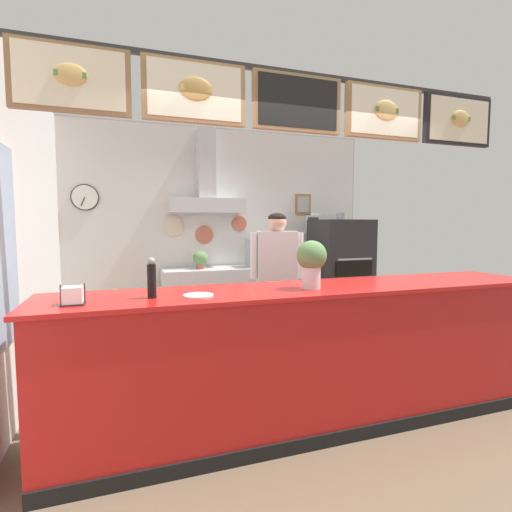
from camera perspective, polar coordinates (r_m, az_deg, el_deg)
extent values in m
plane|color=brown|center=(3.74, 4.56, -19.68)|extent=(5.95, 5.95, 0.00)
cube|color=#9E9E99|center=(5.76, -5.19, 3.93)|extent=(4.45, 0.12, 2.92)
cube|color=silver|center=(5.70, -5.04, 3.92)|extent=(4.41, 0.01, 2.88)
cylinder|color=black|center=(5.55, -23.98, 7.94)|extent=(0.34, 0.02, 0.34)
cylinder|color=white|center=(5.54, -23.99, 7.94)|extent=(0.32, 0.01, 0.32)
cube|color=black|center=(5.53, -24.22, 7.37)|extent=(0.06, 0.01, 0.11)
cylinder|color=beige|center=(5.56, -12.15, 4.34)|extent=(0.29, 0.02, 0.29)
cylinder|color=#C1664C|center=(5.63, -7.66, 3.10)|extent=(0.26, 0.02, 0.26)
cylinder|color=#C1664C|center=(5.75, -2.50, 4.81)|extent=(0.22, 0.02, 0.22)
cylinder|color=beige|center=(5.90, 1.71, 2.43)|extent=(0.22, 0.02, 0.22)
cube|color=white|center=(6.21, 8.42, 4.70)|extent=(0.25, 0.02, 0.30)
cube|color=#383838|center=(6.20, 8.46, 4.70)|extent=(0.18, 0.01, 0.22)
cube|color=#997047|center=(6.14, 6.96, 7.57)|extent=(0.26, 0.02, 0.33)
cube|color=#A6A6A6|center=(6.13, 7.01, 7.58)|extent=(0.19, 0.01, 0.24)
cube|color=silver|center=(5.49, -7.23, 7.40)|extent=(1.05, 0.35, 0.20)
cube|color=silver|center=(5.60, -7.41, 13.39)|extent=(0.24, 0.24, 0.97)
cube|color=#2D2D2D|center=(3.49, 5.95, 25.29)|extent=(4.18, 0.04, 0.04)
cube|color=olive|center=(3.12, -25.65, 22.59)|extent=(0.77, 0.05, 0.45)
cube|color=beige|center=(3.09, -25.72, 22.75)|extent=(0.69, 0.01, 0.40)
ellipsoid|color=#DBAD60|center=(3.08, -25.75, 23.02)|extent=(0.21, 0.04, 0.15)
cube|color=#51843D|center=(3.07, -25.77, 23.07)|extent=(0.20, 0.01, 0.04)
cube|color=#9E754C|center=(3.14, -9.02, 22.83)|extent=(0.77, 0.05, 0.45)
cube|color=#F2E5C6|center=(3.12, -8.92, 22.99)|extent=(0.69, 0.01, 0.40)
ellipsoid|color=tan|center=(3.11, -8.88, 23.26)|extent=(0.24, 0.04, 0.17)
cube|color=#E5C666|center=(3.10, -8.86, 23.30)|extent=(0.23, 0.01, 0.04)
cube|color=#9E754C|center=(3.39, 6.14, 21.54)|extent=(0.77, 0.05, 0.45)
cube|color=black|center=(3.36, 6.36, 21.66)|extent=(0.69, 0.01, 0.40)
cube|color=#9E754C|center=(3.80, 18.36, 19.46)|extent=(0.77, 0.05, 0.45)
cube|color=#F2E5C6|center=(3.78, 18.63, 19.54)|extent=(0.69, 0.01, 0.40)
ellipsoid|color=#E5BC70|center=(3.77, 18.75, 19.74)|extent=(0.25, 0.04, 0.17)
cube|color=#51843D|center=(3.76, 18.83, 19.76)|extent=(0.23, 0.01, 0.04)
cube|color=black|center=(4.34, 27.62, 17.29)|extent=(0.77, 0.05, 0.45)
cube|color=beige|center=(4.32, 27.90, 17.33)|extent=(0.69, 0.01, 0.40)
ellipsoid|color=#DBAD60|center=(4.31, 28.03, 17.50)|extent=(0.22, 0.04, 0.15)
cube|color=#51843D|center=(4.31, 28.11, 17.51)|extent=(0.21, 0.01, 0.04)
cube|color=#B21916|center=(3.11, 8.55, -14.55)|extent=(3.84, 0.67, 1.04)
cube|color=red|center=(2.97, 8.68, -4.76)|extent=(3.92, 0.71, 0.03)
cube|color=black|center=(3.03, 11.73, -24.95)|extent=(3.84, 0.02, 0.10)
cube|color=silver|center=(5.52, -2.72, -6.49)|extent=(2.09, 0.57, 0.93)
cube|color=#9FA1A5|center=(5.59, -2.71, -9.50)|extent=(1.98, 0.53, 0.02)
cube|color=#232326|center=(5.81, 12.33, -2.67)|extent=(0.76, 0.70, 1.61)
cube|color=black|center=(5.49, 14.30, -1.79)|extent=(0.57, 0.02, 0.20)
cube|color=#A3A5AD|center=(5.47, 14.43, -0.46)|extent=(0.53, 0.02, 0.02)
cylinder|color=#A3A5AD|center=(5.77, 12.48, 5.76)|extent=(0.14, 0.14, 0.10)
cube|color=#232328|center=(4.38, 3.06, -9.93)|extent=(0.36, 0.27, 0.87)
cube|color=white|center=(4.25, 3.10, -0.33)|extent=(0.47, 0.31, 0.60)
cylinder|color=white|center=(4.29, 6.47, 0.10)|extent=(0.08, 0.08, 0.51)
cylinder|color=white|center=(4.22, -0.32, 0.05)|extent=(0.08, 0.08, 0.51)
sphere|color=#D8AD8E|center=(4.23, 3.12, 4.97)|extent=(0.21, 0.21, 0.21)
ellipsoid|color=black|center=(4.23, 3.13, 5.61)|extent=(0.20, 0.20, 0.12)
cube|color=#A3A5AD|center=(5.55, 1.81, 0.60)|extent=(0.58, 0.39, 0.41)
cylinder|color=#4C4C51|center=(5.30, 1.50, 0.18)|extent=(0.06, 0.06, 0.06)
cube|color=black|center=(5.35, 2.69, -1.56)|extent=(0.52, 0.10, 0.04)
sphere|color=black|center=(5.41, 4.33, 1.35)|extent=(0.04, 0.04, 0.04)
cylinder|color=#9E563D|center=(5.30, -8.21, -1.49)|extent=(0.11, 0.11, 0.07)
ellipsoid|color=#5B844C|center=(5.29, -8.22, -0.33)|extent=(0.21, 0.21, 0.19)
cylinder|color=beige|center=(5.74, 4.85, -0.97)|extent=(0.13, 0.13, 0.07)
ellipsoid|color=#2D6638|center=(5.73, 4.86, 0.08)|extent=(0.20, 0.20, 0.18)
cube|color=#262628|center=(2.54, -25.43, -6.37)|extent=(0.13, 0.13, 0.01)
cylinder|color=#262628|center=(2.54, -26.92, -5.15)|extent=(0.01, 0.01, 0.12)
cylinder|color=#262628|center=(2.52, -24.01, -5.10)|extent=(0.01, 0.01, 0.12)
cube|color=white|center=(2.53, -25.47, -5.26)|extent=(0.11, 0.11, 0.10)
cylinder|color=silver|center=(2.87, 8.19, -3.12)|extent=(0.14, 0.14, 0.17)
cylinder|color=gray|center=(2.88, 8.18, -4.17)|extent=(0.13, 0.13, 0.05)
ellipsoid|color=#5B844C|center=(2.85, 8.23, 0.07)|extent=(0.22, 0.22, 0.22)
cylinder|color=black|center=(2.57, -15.17, -3.62)|extent=(0.06, 0.06, 0.22)
sphere|color=gray|center=(2.55, -15.23, -0.76)|extent=(0.05, 0.05, 0.05)
cylinder|color=white|center=(2.57, -8.52, -5.79)|extent=(0.20, 0.20, 0.01)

